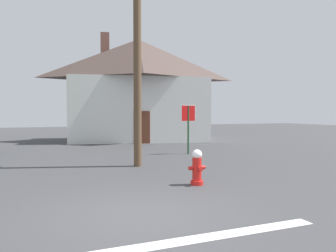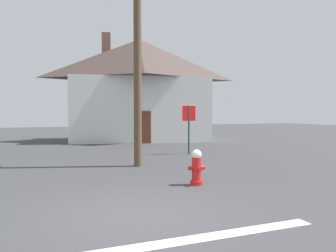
{
  "view_description": "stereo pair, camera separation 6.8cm",
  "coord_description": "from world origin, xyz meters",
  "px_view_note": "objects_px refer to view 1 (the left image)",
  "views": [
    {
      "loc": [
        -1.91,
        -6.05,
        1.93
      ],
      "look_at": [
        2.33,
        4.02,
        1.48
      ],
      "focal_mm": 35.86,
      "sensor_mm": 36.0,
      "label": 1
    },
    {
      "loc": [
        -1.85,
        -6.07,
        1.93
      ],
      "look_at": [
        2.33,
        4.02,
        1.48
      ],
      "focal_mm": 35.86,
      "sensor_mm": 36.0,
      "label": 2
    }
  ],
  "objects_px": {
    "utility_pole": "(137,44)",
    "house": "(138,88)",
    "fire_hydrant": "(197,167)",
    "stop_sign_far": "(188,119)"
  },
  "relations": [
    {
      "from": "utility_pole",
      "to": "house",
      "type": "relative_size",
      "value": 0.79
    },
    {
      "from": "fire_hydrant",
      "to": "utility_pole",
      "type": "distance_m",
      "value": 5.28
    },
    {
      "from": "stop_sign_far",
      "to": "house",
      "type": "xyz_separation_m",
      "value": [
        0.2,
        8.2,
        1.97
      ]
    },
    {
      "from": "house",
      "to": "stop_sign_far",
      "type": "bearing_deg",
      "value": -91.43
    },
    {
      "from": "fire_hydrant",
      "to": "house",
      "type": "height_order",
      "value": "house"
    },
    {
      "from": "fire_hydrant",
      "to": "utility_pole",
      "type": "height_order",
      "value": "utility_pole"
    },
    {
      "from": "house",
      "to": "utility_pole",
      "type": "bearing_deg",
      "value": -107.86
    },
    {
      "from": "stop_sign_far",
      "to": "house",
      "type": "height_order",
      "value": "house"
    },
    {
      "from": "utility_pole",
      "to": "house",
      "type": "bearing_deg",
      "value": 72.14
    },
    {
      "from": "fire_hydrant",
      "to": "stop_sign_far",
      "type": "height_order",
      "value": "stop_sign_far"
    }
  ]
}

